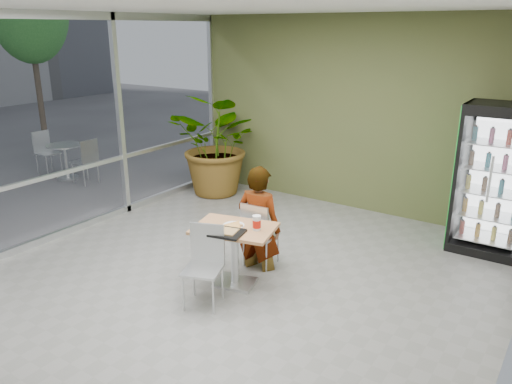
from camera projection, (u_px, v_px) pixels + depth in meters
ground at (226, 288)px, 5.99m from camera, size 7.00×7.00×0.00m
room_envelope at (223, 159)px, 5.49m from camera, size 6.00×7.00×3.20m
storefront_frame at (56, 129)px, 7.09m from camera, size 0.10×7.00×3.20m
dining_table at (235, 244)px, 5.91m from camera, size 1.07×0.87×0.75m
chair_far at (258, 230)px, 6.37m from camera, size 0.42×0.43×0.88m
chair_near at (205, 258)px, 5.56m from camera, size 0.52×0.52×0.91m
seated_woman at (259, 228)px, 6.40m from camera, size 0.64×0.45×1.65m
pizza_plate at (234, 225)px, 5.87m from camera, size 0.34×0.26×0.03m
soda_cup at (257, 223)px, 5.73m from camera, size 0.10×0.10×0.18m
napkin_stack at (210, 227)px, 5.82m from camera, size 0.17×0.17×0.02m
cafeteria_tray at (224, 232)px, 5.66m from camera, size 0.51×0.42×0.03m
beverage_fridge at (494, 180)px, 6.70m from camera, size 0.94×0.73×2.05m
potted_plant at (219, 144)px, 9.10m from camera, size 1.76×1.54×1.90m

